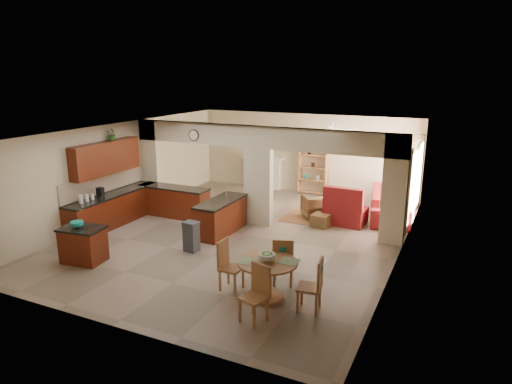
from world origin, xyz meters
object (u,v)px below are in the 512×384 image
at_px(dining_table, 267,274).
at_px(sofa, 390,204).
at_px(kitchen_island, 83,244).
at_px(armchair, 316,206).

xyz_separation_m(dining_table, sofa, (1.26, 6.26, -0.11)).
bearing_deg(sofa, kitchen_island, 127.93).
relative_size(dining_table, sofa, 0.42).
distance_m(sofa, armchair, 2.23).
distance_m(dining_table, sofa, 6.38).
xyz_separation_m(kitchen_island, armchair, (3.81, 5.38, -0.06)).
height_order(kitchen_island, armchair, kitchen_island).
height_order(kitchen_island, dining_table, kitchen_island).
bearing_deg(armchair, kitchen_island, 19.39).
relative_size(kitchen_island, sofa, 0.37).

